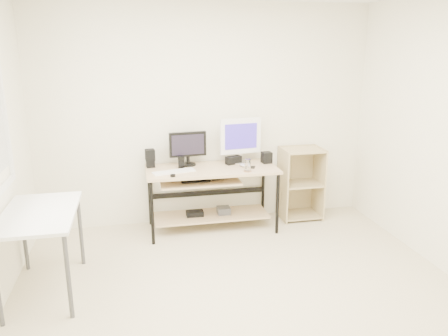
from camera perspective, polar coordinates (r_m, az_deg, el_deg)
The scene contains 16 objects.
room at distance 3.31m, azimuth 1.00°, elevation 1.98°, with size 4.01×4.01×2.62m.
desk at distance 5.07m, azimuth -1.89°, elevation -2.31°, with size 1.50×0.65×0.75m.
side_table at distance 4.05m, azimuth -22.92°, elevation -6.34°, with size 0.60×1.00×0.75m.
shelf_unit at distance 5.56m, azimuth 9.85°, elevation -1.86°, with size 0.50×0.40×0.90m.
black_monitor at distance 5.10m, azimuth -4.75°, elevation 2.84°, with size 0.44×0.18×0.40m.
white_imac at distance 5.19m, azimuth 2.17°, elevation 4.04°, with size 0.50×0.16×0.54m.
keyboard at distance 4.87m, azimuth -6.55°, elevation -0.48°, with size 0.47×0.13×0.02m, color white.
mouse at distance 5.07m, azimuth 2.49°, elevation 0.38°, with size 0.07×0.11×0.04m, color #B1B1B6.
center_speaker at distance 5.18m, azimuth 1.24°, elevation 1.04°, with size 0.19×0.08×0.09m, color black.
speaker_left at distance 5.10m, azimuth -9.62°, elevation 1.31°, with size 0.12×0.12×0.21m.
speaker_right at distance 5.25m, azimuth 5.58°, elevation 1.37°, with size 0.11×0.11×0.13m, color black.
audio_controller at distance 5.03m, azimuth -5.61°, elevation 0.80°, with size 0.07×0.04×0.14m, color black.
volume_puck at distance 4.71m, azimuth -6.70°, elevation -1.00°, with size 0.06×0.06×0.02m, color black.
smartphone at distance 5.05m, azimuth 3.77°, elevation 0.11°, with size 0.05×0.10×0.01m, color black.
coaster at distance 4.88m, azimuth 3.10°, elevation -0.41°, with size 0.09×0.09×0.01m, color #A06F48.
drinking_glass at distance 4.87m, azimuth 3.11°, elevation 0.39°, with size 0.07×0.07×0.14m, color white.
Camera 1 is at (-0.86, -3.10, 2.09)m, focal length 35.00 mm.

